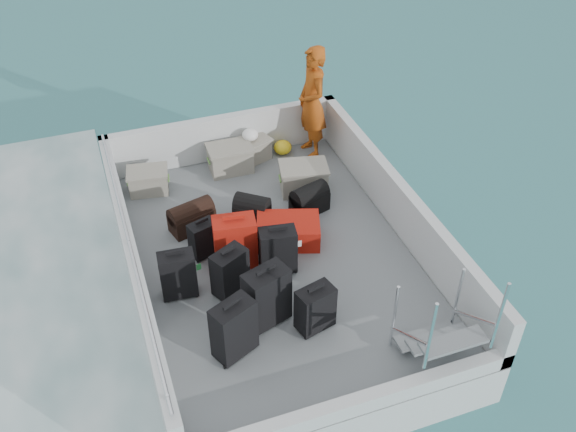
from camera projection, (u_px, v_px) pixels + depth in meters
name	position (u px, v px, depth m)	size (l,w,h in m)	color
ground	(275.00, 290.00, 8.54)	(160.00, 160.00, 0.00)	#1D6664
ferry_hull	(275.00, 274.00, 8.35)	(3.60, 5.00, 0.60)	silver
deck	(275.00, 256.00, 8.15)	(3.30, 4.70, 0.02)	slate
deck_fittings	(310.00, 243.00, 7.77)	(3.60, 5.00, 0.90)	silver
suitcase_0	(234.00, 330.00, 6.72)	(0.46, 0.26, 0.71)	black
suitcase_1	(178.00, 275.00, 7.42)	(0.41, 0.24, 0.62)	black
suitcase_2	(204.00, 239.00, 8.01)	(0.34, 0.20, 0.50)	black
suitcase_3	(267.00, 297.00, 7.06)	(0.49, 0.29, 0.75)	black
suitcase_4	(230.00, 273.00, 7.46)	(0.42, 0.25, 0.62)	black
suitcase_5	(235.00, 243.00, 7.80)	(0.51, 0.31, 0.71)	#B41B0D
suitcase_6	(315.00, 309.00, 7.04)	(0.41, 0.24, 0.57)	black
suitcase_7	(278.00, 251.00, 7.75)	(0.44, 0.25, 0.62)	black
suitcase_8	(288.00, 231.00, 8.28)	(0.53, 0.80, 0.32)	#B41B0D
duffel_0	(192.00, 219.00, 8.47)	(0.58, 0.30, 0.32)	black
duffel_1	(252.00, 212.00, 8.59)	(0.45, 0.30, 0.32)	black
duffel_2	(310.00, 201.00, 8.77)	(0.50, 0.30, 0.32)	black
crate_0	(149.00, 182.00, 9.13)	(0.53, 0.37, 0.32)	gray
crate_1	(230.00, 159.00, 9.53)	(0.62, 0.43, 0.37)	gray
crate_2	(251.00, 151.00, 9.76)	(0.54, 0.37, 0.32)	gray
crate_3	(304.00, 179.00, 9.13)	(0.64, 0.44, 0.38)	gray
yellow_bag	(283.00, 147.00, 9.92)	(0.28, 0.26, 0.22)	yellow
white_bag	(250.00, 137.00, 9.60)	(0.24, 0.24, 0.18)	white
passenger	(312.00, 103.00, 9.47)	(0.64, 0.41, 1.74)	orange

